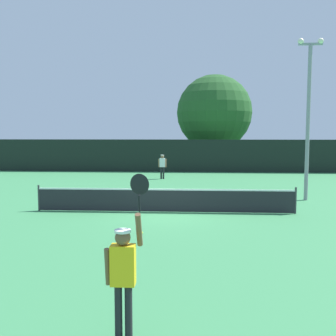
{
  "coord_description": "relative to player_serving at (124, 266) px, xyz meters",
  "views": [
    {
      "loc": [
        1.07,
        -15.4,
        3.22
      ],
      "look_at": [
        0.01,
        2.16,
        1.61
      ],
      "focal_mm": 41.13,
      "sensor_mm": 36.0,
      "label": 1
    }
  ],
  "objects": [
    {
      "name": "large_tree",
      "position": [
        3.14,
        30.28,
        3.93
      ],
      "size": [
        6.92,
        6.92,
        8.55
      ],
      "color": "brown",
      "rests_on": "ground"
    },
    {
      "name": "player_serving",
      "position": [
        0.0,
        0.0,
        0.0
      ],
      "size": [
        0.68,
        0.4,
        2.59
      ],
      "color": "yellow",
      "rests_on": "ground"
    },
    {
      "name": "light_pole",
      "position": [
        6.54,
        12.88,
        3.2
      ],
      "size": [
        1.18,
        0.28,
        7.6
      ],
      "color": "gray",
      "rests_on": "ground"
    },
    {
      "name": "player_receiving",
      "position": [
        -0.98,
        20.96,
        -0.12
      ],
      "size": [
        0.57,
        0.25,
        1.69
      ],
      "rotation": [
        0.0,
        0.0,
        3.14
      ],
      "color": "white",
      "rests_on": "ground"
    },
    {
      "name": "tennis_net",
      "position": [
        -0.03,
        9.64,
        -0.64
      ],
      "size": [
        10.54,
        0.08,
        1.07
      ],
      "color": "#232328",
      "rests_on": "ground"
    },
    {
      "name": "parked_car_mid",
      "position": [
        10.13,
        32.7,
        -0.38
      ],
      "size": [
        2.49,
        4.43,
        1.69
      ],
      "rotation": [
        0.0,
        0.0,
        0.15
      ],
      "color": "white",
      "rests_on": "ground"
    },
    {
      "name": "perimeter_fence",
      "position": [
        -0.03,
        25.9,
        0.18
      ],
      "size": [
        33.32,
        0.12,
        2.67
      ],
      "primitive_type": "cube",
      "color": "black",
      "rests_on": "ground"
    },
    {
      "name": "tennis_ball",
      "position": [
        -0.53,
        6.24,
        -1.12
      ],
      "size": [
        0.07,
        0.07,
        0.07
      ],
      "primitive_type": "sphere",
      "color": "#CCE033",
      "rests_on": "ground"
    },
    {
      "name": "parked_car_near",
      "position": [
        1.98,
        32.76,
        -0.38
      ],
      "size": [
        1.98,
        4.24,
        1.69
      ],
      "rotation": [
        0.0,
        0.0,
        0.02
      ],
      "color": "white",
      "rests_on": "ground"
    },
    {
      "name": "ground_plane",
      "position": [
        -0.03,
        9.64,
        -1.15
      ],
      "size": [
        120.0,
        120.0,
        0.0
      ],
      "primitive_type": "plane",
      "color": "#387F4C"
    }
  ]
}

